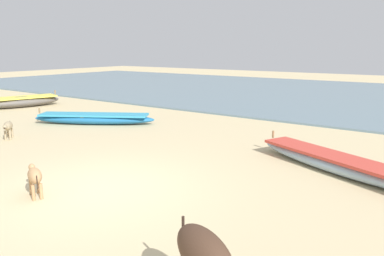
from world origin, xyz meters
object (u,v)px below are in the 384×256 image
Objects in this scene: fishing_boat_0 at (336,163)px; calf_near_dun at (8,127)px; fishing_boat_4 at (22,101)px; fishing_boat_1 at (94,118)px; calf_far_tan at (35,176)px.

fishing_boat_0 reaches higher than calf_near_dun.
fishing_boat_0 is at bearing -78.68° from fishing_boat_4.
fishing_boat_1 is 1.17× the size of fishing_boat_4.
fishing_boat_4 is 12.69m from calf_far_tan.
fishing_boat_1 is 5.83× the size of calf_near_dun.
calf_near_dun is at bearing -107.70° from fishing_boat_4.
fishing_boat_0 reaches higher than calf_far_tan.
fishing_boat_1 reaches higher than calf_far_tan.
fishing_boat_4 is at bearing 18.74° from fishing_boat_0.
fishing_boat_0 is at bearing 55.66° from calf_near_dun.
fishing_boat_4 is at bearing -4.07° from calf_far_tan.
fishing_boat_4 reaches higher than fishing_boat_0.
calf_near_dun is (6.00, -4.01, 0.13)m from fishing_boat_4.
calf_far_tan is at bearing 15.53° from calf_near_dun.
calf_near_dun is 5.52m from calf_far_tan.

